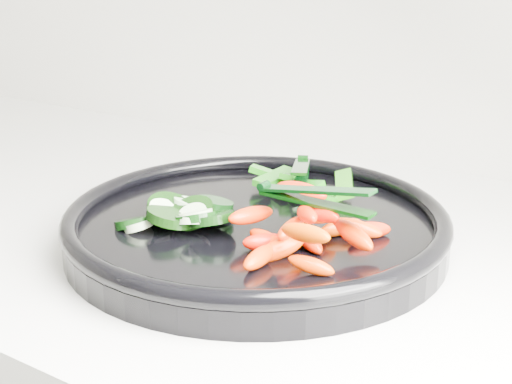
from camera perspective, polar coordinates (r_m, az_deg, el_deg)
The scene contains 6 objects.
veggie_tray at distance 0.70m, azimuth -0.00°, elevation -2.69°, with size 0.49×0.49×0.04m.
cucumber_pile at distance 0.69m, azimuth -5.98°, elevation -1.69°, with size 0.12×0.11×0.04m.
carrot_pile at distance 0.63m, azimuth 3.93°, elevation -3.08°, with size 0.14×0.15×0.05m.
pepper_pile at distance 0.78m, azimuth 3.55°, elevation 0.56°, with size 0.13×0.09×0.03m.
tong_carrot at distance 0.62m, azimuth 4.50°, elevation -0.29°, with size 0.11×0.02×0.02m.
tong_pepper at distance 0.77m, azimuth 3.62°, elevation 1.70°, with size 0.06×0.11×0.02m.
Camera 1 is at (0.73, 1.12, 1.21)m, focal length 50.00 mm.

